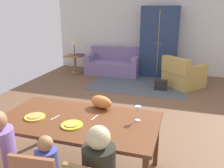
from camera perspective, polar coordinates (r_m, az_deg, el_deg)
ground_plane at (r=5.13m, az=3.45°, el=-6.23°), size 6.43×6.53×0.02m
back_wall at (r=7.99m, az=9.48°, el=12.31°), size 6.43×0.10×2.70m
dining_table at (r=3.04m, az=-7.83°, el=-9.26°), size 1.94×1.02×0.76m
plate_near_man at (r=3.17m, az=-17.67°, el=-7.39°), size 0.25×0.25×0.02m
pizza_near_man at (r=3.16m, az=-17.69°, el=-7.14°), size 0.17×0.17×0.01m
plate_near_child at (r=2.87m, az=-9.41°, el=-9.49°), size 0.25×0.25×0.02m
pizza_near_child at (r=2.86m, az=-9.42°, el=-9.22°), size 0.17×0.17×0.01m
wine_glass at (r=2.92m, az=6.15°, el=-6.16°), size 0.07×0.07×0.19m
fork at (r=3.10m, az=-13.20°, el=-7.69°), size 0.05×0.15×0.01m
knife at (r=3.03m, az=-4.06°, el=-7.82°), size 0.04×0.17×0.01m
person_man at (r=2.90m, az=-23.84°, el=-16.38°), size 0.30×0.41×1.11m
cat at (r=3.28m, az=-2.53°, el=-4.24°), size 0.35×0.25×0.17m
area_rug at (r=6.83m, az=6.28°, el=0.01°), size 2.60×1.80×0.01m
couch at (r=7.79m, az=0.38°, el=4.61°), size 1.67×0.86×0.82m
armchair at (r=6.79m, az=16.24°, el=2.06°), size 1.21×1.21×0.82m
armoire at (r=7.60m, az=11.05°, el=9.68°), size 1.10×0.59×2.10m
side_table at (r=7.97m, az=-8.67°, el=5.25°), size 0.56×0.56×0.58m
table_lamp at (r=7.86m, az=-8.88°, el=9.75°), size 0.26×0.26×0.54m
book_lower at (r=7.81m, az=-7.86°, el=6.66°), size 0.22×0.16×0.03m
book_upper at (r=7.88m, az=-7.47°, el=6.98°), size 0.22×0.16×0.03m
handbag at (r=6.43m, az=11.41°, el=-0.21°), size 0.32×0.16×0.26m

